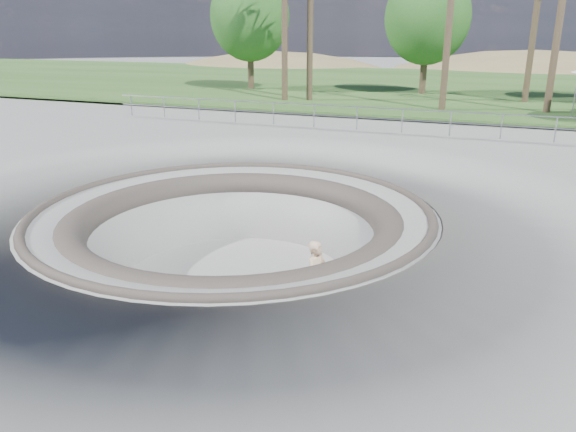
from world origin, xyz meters
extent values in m
plane|color=gray|center=(0.00, 0.00, 0.00)|extent=(180.00, 180.00, 0.00)
torus|color=gray|center=(0.00, 0.00, -2.00)|extent=(14.00, 14.00, 4.00)
cylinder|color=gray|center=(0.00, 0.00, -1.95)|extent=(6.60, 6.60, 0.10)
torus|color=#49433B|center=(0.00, 0.00, -0.02)|extent=(10.24, 10.24, 0.24)
torus|color=#49433B|center=(0.00, 0.00, -0.45)|extent=(8.91, 8.91, 0.81)
cube|color=#2C5321|center=(0.00, 34.00, 0.22)|extent=(180.00, 36.00, 0.12)
ellipsoid|color=olive|center=(-22.00, 55.00, -6.44)|extent=(50.40, 36.00, 23.40)
ellipsoid|color=olive|center=(8.00, 60.00, -7.87)|extent=(61.60, 44.00, 28.60)
cylinder|color=gray|center=(0.00, 12.00, 1.17)|extent=(25.00, 0.05, 0.05)
cylinder|color=gray|center=(0.00, 12.00, 0.72)|extent=(25.00, 0.05, 0.05)
cube|color=#945E3B|center=(2.70, -1.20, -1.83)|extent=(0.83, 0.50, 0.02)
cylinder|color=#A4A4A9|center=(2.70, -1.20, -1.86)|extent=(0.09, 0.17, 0.04)
cylinder|color=#A4A4A9|center=(2.70, -1.20, -1.86)|extent=(0.09, 0.17, 0.04)
cylinder|color=beige|center=(2.70, -1.20, -1.87)|extent=(0.07, 0.05, 0.06)
cylinder|color=beige|center=(2.70, -1.20, -1.87)|extent=(0.07, 0.05, 0.06)
cylinder|color=beige|center=(2.70, -1.20, -1.87)|extent=(0.07, 0.05, 0.06)
cylinder|color=beige|center=(2.70, -1.20, -1.87)|extent=(0.07, 0.05, 0.06)
imported|color=beige|center=(2.70, -1.20, -0.93)|extent=(0.57, 0.73, 1.77)
cylinder|color=brown|center=(-6.74, 20.13, 5.54)|extent=(0.36, 0.36, 10.75)
cylinder|color=brown|center=(-5.40, 20.86, 5.08)|extent=(0.36, 0.36, 9.81)
cylinder|color=brown|center=(6.92, 24.58, 4.17)|extent=(0.36, 0.36, 8.00)
cylinder|color=brown|center=(7.98, 20.34, 5.68)|extent=(0.36, 0.36, 11.01)
cylinder|color=brown|center=(-11.70, 25.80, 2.55)|extent=(0.44, 0.44, 4.77)
ellipsoid|color=#226525|center=(-11.70, 25.80, 5.28)|extent=(5.70, 5.18, 6.21)
cylinder|color=brown|center=(0.46, 27.08, 2.49)|extent=(0.44, 0.44, 4.64)
ellipsoid|color=#226525|center=(0.46, 27.08, 5.15)|extent=(5.55, 5.04, 6.05)
camera|label=1|loc=(6.39, -12.17, 4.40)|focal=35.00mm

